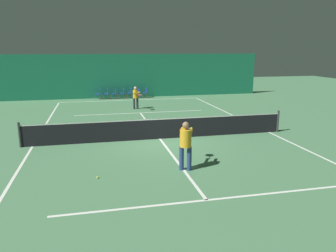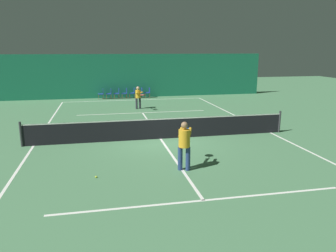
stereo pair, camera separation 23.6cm
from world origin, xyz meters
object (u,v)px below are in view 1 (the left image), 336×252
Objects in this scene: player_near at (186,142)px; courtside_chair_6 at (145,92)px; courtside_chair_5 at (137,92)px; courtside_chair_3 at (122,93)px; tennis_net at (160,128)px; courtside_chair_1 at (106,93)px; courtside_chair_0 at (98,93)px; courtside_chair_4 at (130,92)px; tennis_ball at (98,177)px; player_far at (136,96)px; courtside_chair_2 at (114,93)px.

courtside_chair_6 is (1.27, 17.03, -0.49)m from player_near.
courtside_chair_3 is at bearing -90.00° from courtside_chair_5.
tennis_net is 14.29× the size of courtside_chair_1.
tennis_net is at bearing 8.12° from courtside_chair_1.
courtside_chair_0 is 1.00× the size of courtside_chair_3.
courtside_chair_4 is 1.00× the size of courtside_chair_5.
courtside_chair_0 and courtside_chair_1 have the same top height.
courtside_chair_6 reaches higher than tennis_ball.
player_near reaches higher than tennis_net.
courtside_chair_6 is (0.64, 0.00, 0.00)m from courtside_chair_5.
tennis_net is 4.05m from player_near.
tennis_ball is (-1.02, -17.17, -0.45)m from courtside_chair_1.
tennis_net is 13.01m from courtside_chair_4.
player_far reaches higher than courtside_chair_4.
player_near is 2.00× the size of courtside_chair_3.
player_far is 1.82× the size of courtside_chair_1.
tennis_net is at bearing -0.27° from courtside_chair_4.
tennis_ball is (-1.66, -17.17, -0.45)m from courtside_chair_2.
tennis_net reaches higher than courtside_chair_4.
courtside_chair_3 is (0.64, 0.00, 0.00)m from courtside_chair_2.
player_far is 5.23m from courtside_chair_5.
tennis_net reaches higher than courtside_chair_0.
courtside_chair_0 and courtside_chair_5 have the same top height.
tennis_net is at bearing 10.86° from courtside_chair_0.
courtside_chair_0 is 17.18m from tennis_ball.
tennis_ball is at bearing -13.78° from courtside_chair_6.
tennis_net is 14.29× the size of courtside_chair_0.
tennis_ball is at bearing -9.69° from courtside_chair_4.
player_near is at bearing -4.26° from courtside_chair_6.
player_far is 1.82× the size of courtside_chair_2.
courtside_chair_5 is 17.54m from tennis_ball.
courtside_chair_1 and courtside_chair_6 have the same top height.
courtside_chair_6 is (1.42, 5.15, -0.41)m from player_far.
courtside_chair_6 is at bearing 154.85° from player_far.
courtside_chair_3 is at bearing 22.70° from player_near.
tennis_ball is at bearing -11.75° from courtside_chair_5.
player_near is at bearing -8.96° from player_far.
player_far is at bearing -1.61° from courtside_chair_4.
courtside_chair_2 is 2.56m from courtside_chair_6.
courtside_chair_1 is (0.64, 0.00, 0.00)m from courtside_chair_0.
courtside_chair_1 and courtside_chair_2 have the same top height.
player_near reaches higher than tennis_ball.
player_near is at bearing 4.33° from courtside_chair_2.
courtside_chair_4 is at bearing 89.73° from tennis_net.
courtside_chair_1 is (-1.93, 17.03, -0.49)m from player_near.
tennis_net is 13.24m from courtside_chair_0.
player_near is 17.04m from courtside_chair_3.
tennis_net is 13.07m from courtside_chair_6.
player_far is 1.82× the size of courtside_chair_5.
player_near is 25.49× the size of tennis_ball.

